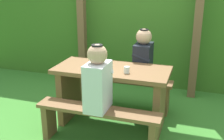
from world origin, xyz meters
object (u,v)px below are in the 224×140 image
at_px(person_black_coat, 143,57).
at_px(bench_far, 123,87).
at_px(bench_near, 98,119).
at_px(drinking_glass, 127,70).
at_px(bottle_left, 94,62).
at_px(bottle_right, 102,58).
at_px(picnic_table, 112,87).
at_px(person_white_shirt, 98,80).

bearing_deg(person_black_coat, bench_far, 179.32).
distance_m(bench_near, bench_far, 1.01).
distance_m(bench_far, drinking_glass, 0.82).
bearing_deg(bottle_left, person_black_coat, 53.30).
xyz_separation_m(drinking_glass, bottle_right, (-0.38, 0.22, 0.05)).
bearing_deg(bottle_right, bottle_left, -96.43).
height_order(picnic_table, bottle_left, bottle_left).
bearing_deg(bottle_left, drinking_glass, -0.58).
distance_m(bottle_left, bottle_right, 0.22).
relative_size(bench_far, drinking_glass, 18.10).
bearing_deg(bottle_left, picnic_table, 32.90).
distance_m(person_white_shirt, drinking_glass, 0.43).
distance_m(person_black_coat, bottle_left, 0.78).
height_order(person_white_shirt, person_black_coat, same).
relative_size(bench_far, bottle_right, 6.08).
bearing_deg(picnic_table, person_white_shirt, -89.27).
distance_m(picnic_table, bench_near, 0.54).
distance_m(person_black_coat, drinking_glass, 0.63).
xyz_separation_m(picnic_table, person_white_shirt, (0.01, -0.50, 0.27)).
height_order(bench_near, bottle_right, bottle_right).
height_order(bench_far, person_white_shirt, person_white_shirt).
height_order(bench_near, person_black_coat, person_black_coat).
relative_size(picnic_table, bench_near, 1.00).
relative_size(person_black_coat, drinking_glass, 9.30).
height_order(bottle_left, bottle_right, bottle_left).
bearing_deg(drinking_glass, picnic_table, 150.47).
bearing_deg(bottle_right, bench_far, 68.53).
bearing_deg(bench_near, bottle_right, 104.88).
bearing_deg(bench_far, person_black_coat, -0.68).
distance_m(bench_far, person_black_coat, 0.54).
height_order(picnic_table, bottle_right, bottle_right).
distance_m(bench_far, bottle_right, 0.69).
height_order(bench_far, person_black_coat, person_black_coat).
relative_size(person_white_shirt, bottle_left, 3.05).
bearing_deg(bench_far, bench_near, -90.00).
xyz_separation_m(person_white_shirt, person_black_coat, (0.27, 1.00, 0.00)).
relative_size(bench_far, person_white_shirt, 1.95).
distance_m(picnic_table, bottle_right, 0.39).
distance_m(drinking_glass, bottle_right, 0.44).
bearing_deg(bench_far, person_white_shirt, -89.63).
bearing_deg(picnic_table, person_black_coat, 60.98).
height_order(person_black_coat, bottle_right, person_black_coat).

